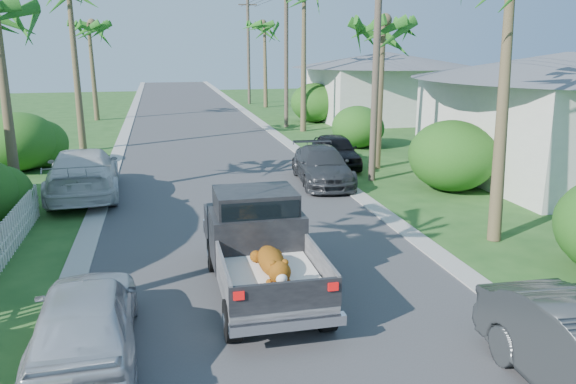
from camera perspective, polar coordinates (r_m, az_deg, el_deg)
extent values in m
cube|color=#38383A|center=(32.25, -8.78, 5.53)|extent=(8.00, 100.00, 0.02)
cube|color=#A5A39E|center=(32.24, -16.45, 5.14)|extent=(0.60, 100.00, 0.06)
cube|color=#A5A39E|center=(32.83, -1.24, 5.89)|extent=(0.60, 100.00, 0.06)
cylinder|color=black|center=(10.11, -5.68, -12.83)|extent=(0.28, 0.76, 0.76)
cylinder|color=black|center=(10.42, 3.84, -11.90)|extent=(0.28, 0.76, 0.76)
cylinder|color=black|center=(13.07, -7.51, -6.34)|extent=(0.28, 0.76, 0.76)
cylinder|color=black|center=(13.31, -0.17, -5.81)|extent=(0.28, 0.76, 0.76)
cube|color=gray|center=(10.70, -1.58, -9.70)|extent=(1.90, 2.40, 0.24)
cube|color=gray|center=(10.43, -6.61, -8.21)|extent=(0.06, 2.40, 0.55)
cube|color=gray|center=(10.75, 3.26, -7.40)|extent=(0.06, 2.40, 0.55)
cube|color=black|center=(9.51, -0.19, -10.57)|extent=(1.92, 0.08, 0.52)
cube|color=silver|center=(9.56, 0.03, -13.30)|extent=(1.98, 0.18, 0.18)
cube|color=red|center=(9.29, -5.02, -10.45)|extent=(0.18, 0.05, 0.14)
cube|color=red|center=(9.61, 4.60, -9.56)|extent=(0.18, 0.05, 0.14)
cube|color=black|center=(12.24, -3.30, -4.36)|extent=(1.94, 1.65, 1.10)
cube|color=black|center=(12.02, -3.35, -1.07)|extent=(1.70, 1.35, 0.55)
cube|color=black|center=(11.39, -2.78, -2.11)|extent=(1.60, 0.05, 0.45)
cube|color=black|center=(13.46, -4.18, -3.27)|extent=(1.94, 1.20, 0.80)
cube|color=white|center=(10.62, -1.59, -8.72)|extent=(1.70, 2.10, 0.16)
ellipsoid|color=orange|center=(10.60, -1.71, -7.02)|extent=(0.48, 1.25, 0.43)
sphere|color=orange|center=(9.89, -0.86, -8.16)|extent=(0.40, 0.40, 0.40)
ellipsoid|color=white|center=(10.63, -1.70, -7.52)|extent=(0.32, 0.86, 0.18)
imported|color=#333539|center=(21.07, 3.49, 2.65)|extent=(2.21, 4.67, 1.31)
imported|color=black|center=(24.05, 4.86, 4.17)|extent=(1.92, 4.08, 1.35)
imported|color=silver|center=(9.99, -19.89, -12.04)|extent=(1.77, 4.12, 1.39)
imported|color=silver|center=(20.39, -20.09, 1.84)|extent=(2.69, 5.82, 1.65)
cone|color=brown|center=(19.43, -26.65, 7.41)|extent=(0.36, 0.61, 6.21)
cone|color=brown|center=(29.05, -20.76, 11.70)|extent=(0.36, 0.36, 8.00)
cone|color=brown|center=(41.05, -19.21, 11.38)|extent=(0.36, 0.75, 6.51)
cone|color=brown|center=(15.41, 21.03, 8.93)|extent=(0.36, 0.73, 7.51)
cone|color=brown|center=(23.59, 9.29, 9.53)|extent=(0.36, 0.54, 6.01)
cone|color=brown|center=(33.86, 1.60, 13.08)|extent=(0.36, 0.36, 8.20)
cone|color=brown|center=(47.62, -2.34, 12.69)|extent=(0.36, 0.63, 6.81)
ellipsoid|color=#1D4A15|center=(25.74, -25.75, 4.64)|extent=(3.20, 3.52, 2.40)
ellipsoid|color=#1D4A15|center=(20.76, 16.30, 3.57)|extent=(3.00, 3.30, 2.50)
ellipsoid|color=#1D4A15|center=(28.77, 7.08, 6.59)|extent=(2.60, 2.86, 2.10)
ellipsoid|color=#1D4A15|center=(38.36, 2.71, 9.06)|extent=(3.20, 3.52, 2.60)
cube|color=silver|center=(24.38, 26.09, 5.79)|extent=(8.00, 9.00, 3.80)
cone|color=#595B60|center=(24.18, 26.73, 11.40)|extent=(6.48, 6.48, 1.00)
cube|color=silver|center=(39.94, 9.75, 9.81)|extent=(9.00, 8.00, 3.60)
cone|color=#595B60|center=(39.82, 9.90, 13.11)|extent=(6.48, 6.48, 1.00)
cylinder|color=brown|center=(21.28, 8.95, 13.05)|extent=(0.26, 0.26, 9.00)
cylinder|color=brown|center=(35.65, -0.18, 13.81)|extent=(0.26, 0.26, 9.00)
cylinder|color=brown|center=(50.40, -4.03, 14.03)|extent=(0.26, 0.26, 9.00)
cube|color=brown|center=(50.50, -4.12, 18.45)|extent=(1.60, 0.10, 0.10)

